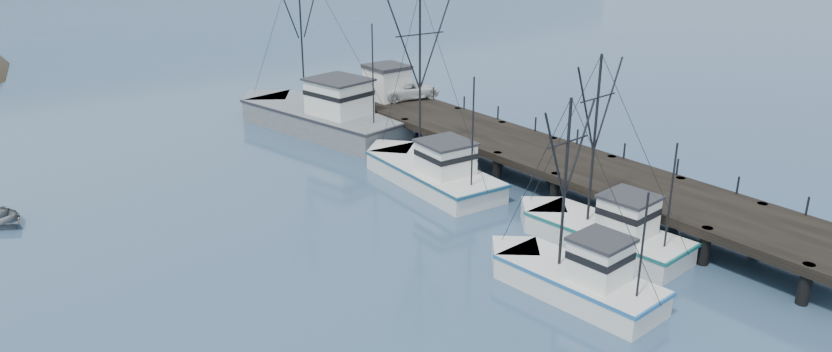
# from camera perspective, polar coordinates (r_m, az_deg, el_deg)

# --- Properties ---
(ground) EXTENTS (400.00, 400.00, 0.00)m
(ground) POSITION_cam_1_polar(r_m,az_deg,el_deg) (31.43, 11.33, -13.07)
(ground) COLOR navy
(ground) RESTS_ON ground
(pier) EXTENTS (6.00, 44.00, 2.00)m
(pier) POSITION_cam_1_polar(r_m,az_deg,el_deg) (49.94, 8.45, 2.04)
(pier) COLOR black
(pier) RESTS_ON ground
(trawler_near) EXTENTS (4.08, 10.23, 10.48)m
(trawler_near) POSITION_cam_1_polar(r_m,az_deg,el_deg) (40.29, 14.10, -4.21)
(trawler_near) COLOR silver
(trawler_near) RESTS_ON ground
(trawler_mid) EXTENTS (3.77, 9.41, 9.56)m
(trawler_mid) POSITION_cam_1_polar(r_m,az_deg,el_deg) (35.25, 12.01, -7.69)
(trawler_mid) COLOR silver
(trawler_mid) RESTS_ON ground
(trawler_far) EXTENTS (4.75, 12.49, 12.57)m
(trawler_far) POSITION_cam_1_polar(r_m,az_deg,el_deg) (47.89, 1.07, 0.37)
(trawler_far) COLOR silver
(trawler_far) RESTS_ON ground
(work_vessel) EXTENTS (7.77, 17.55, 14.34)m
(work_vessel) POSITION_cam_1_polar(r_m,az_deg,el_deg) (59.60, -7.44, 4.61)
(work_vessel) COLOR slate
(work_vessel) RESTS_ON ground
(pier_shed) EXTENTS (3.00, 3.20, 2.80)m
(pier_shed) POSITION_cam_1_polar(r_m,az_deg,el_deg) (61.11, -2.24, 7.27)
(pier_shed) COLOR silver
(pier_shed) RESTS_ON pier
(pickup_truck) EXTENTS (5.57, 3.50, 1.44)m
(pickup_truck) POSITION_cam_1_polar(r_m,az_deg,el_deg) (61.33, -0.51, 6.66)
(pickup_truck) COLOR silver
(pickup_truck) RESTS_ON pier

